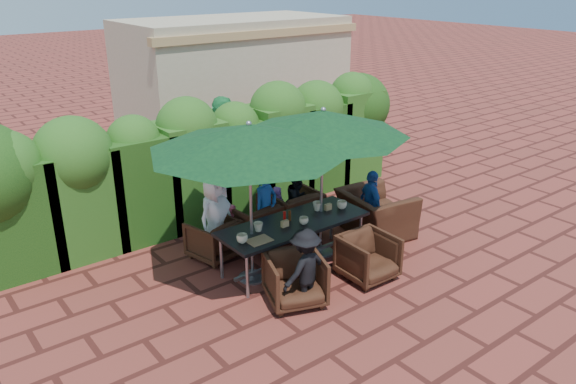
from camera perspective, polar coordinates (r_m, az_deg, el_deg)
ground at (r=9.17m, az=0.17°, el=-6.88°), size 80.00×80.00×0.00m
dining_table at (r=8.72m, az=0.59°, el=-3.51°), size 2.43×0.90×0.75m
umbrella_left at (r=7.80m, az=-3.97°, el=5.49°), size 2.88×2.88×2.46m
umbrella_right at (r=8.60m, az=3.58°, el=7.01°), size 2.66×2.66×2.46m
chair_far_left at (r=9.17m, az=-7.58°, el=-4.56°), size 0.83×0.80×0.72m
chair_far_mid at (r=9.55m, az=-3.40°, el=-2.98°), size 0.86×0.81×0.82m
chair_far_right at (r=9.95m, az=0.48°, el=-1.76°), size 0.86×0.81×0.86m
chair_near_left at (r=7.89m, az=0.73°, el=-8.66°), size 0.97×0.94×0.79m
chair_near_right at (r=8.57m, az=8.15°, el=-6.36°), size 0.77×0.72×0.77m
chair_end_right at (r=9.95m, az=8.95°, el=-1.45°), size 0.95×1.30×1.05m
adult_far_left at (r=9.08m, az=-7.35°, el=-2.42°), size 0.78×0.59×1.41m
adult_far_mid at (r=9.40m, az=-2.27°, el=-1.74°), size 0.53×0.46×1.31m
adult_far_right at (r=9.91m, az=1.01°, el=-0.97°), size 0.63×0.51×1.15m
adult_near_left at (r=7.71m, az=1.74°, el=-7.82°), size 0.79×0.44×1.17m
adult_end_right at (r=9.80m, az=8.43°, el=-1.25°), size 0.58×0.79×1.22m
child_left at (r=9.45m, az=-5.55°, el=-3.48°), size 0.29×0.24×0.77m
child_right at (r=9.87m, az=-0.96°, el=-1.89°), size 0.40×0.37×0.88m
pedestrian_a at (r=12.80m, az=-6.60°, el=5.73°), size 1.79×0.99×1.82m
pedestrian_b at (r=13.64m, az=-2.13°, el=6.82°), size 0.93×0.64×1.81m
pedestrian_c at (r=14.24m, az=0.71°, el=6.98°), size 1.05×1.03×1.58m
cup_a at (r=8.04m, az=-4.68°, el=-4.73°), size 0.16×0.16×0.13m
cup_b at (r=8.38m, az=-3.04°, el=-3.55°), size 0.14×0.14×0.14m
cup_c at (r=8.60m, az=1.61°, el=-2.92°), size 0.14×0.14×0.11m
cup_d at (r=9.08m, az=3.00°, el=-1.45°), size 0.15×0.15×0.14m
cup_e at (r=9.19m, az=5.49°, el=-1.30°), size 0.16×0.16×0.13m
ketchup_bottle at (r=8.67m, az=-0.36°, el=-2.50°), size 0.04×0.04×0.17m
sauce_bottle at (r=8.70m, az=0.17°, el=-2.40°), size 0.04×0.04×0.17m
serving_tray at (r=8.10m, az=-2.94°, el=-4.93°), size 0.35×0.25×0.02m
number_block_left at (r=8.51m, az=-0.32°, el=-3.23°), size 0.12×0.06×0.10m
number_block_right at (r=9.13m, az=4.09°, el=-1.52°), size 0.12×0.06×0.10m
hedge_wall at (r=10.36m, az=-8.62°, el=4.17°), size 9.10×1.60×2.40m
building at (r=16.05m, az=-5.44°, el=11.54°), size 6.20×3.08×3.20m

